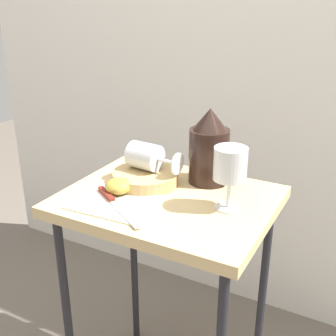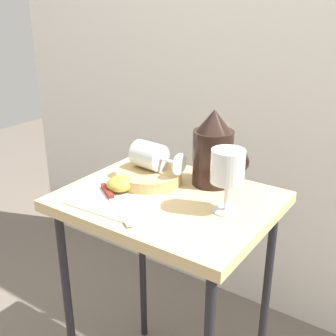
{
  "view_description": "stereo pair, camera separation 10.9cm",
  "coord_description": "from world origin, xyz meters",
  "px_view_note": "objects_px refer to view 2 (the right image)",
  "views": [
    {
      "loc": [
        0.48,
        -0.89,
        1.21
      ],
      "look_at": [
        0.0,
        0.0,
        0.8
      ],
      "focal_mm": 45.82,
      "sensor_mm": 36.0,
      "label": 1
    },
    {
      "loc": [
        0.57,
        -0.83,
        1.21
      ],
      "look_at": [
        0.0,
        0.0,
        0.8
      ],
      "focal_mm": 45.82,
      "sensor_mm": 36.0,
      "label": 2
    }
  ],
  "objects_px": {
    "apple_half_left": "(120,184)",
    "knife": "(112,198)",
    "wine_glass_upright": "(228,170)",
    "wine_glass_tipped_near": "(150,156)",
    "table": "(168,223)",
    "pitcher": "(213,155)",
    "basket_tray": "(149,177)"
  },
  "relations": [
    {
      "from": "knife",
      "to": "pitcher",
      "type": "bearing_deg",
      "value": 56.45
    },
    {
      "from": "table",
      "to": "wine_glass_upright",
      "type": "xyz_separation_m",
      "value": [
        0.16,
        0.01,
        0.19
      ]
    },
    {
      "from": "table",
      "to": "basket_tray",
      "type": "xyz_separation_m",
      "value": [
        -0.09,
        0.04,
        0.1
      ]
    },
    {
      "from": "table",
      "to": "wine_glass_upright",
      "type": "relative_size",
      "value": 4.52
    },
    {
      "from": "wine_glass_tipped_near",
      "to": "apple_half_left",
      "type": "xyz_separation_m",
      "value": [
        -0.02,
        -0.11,
        -0.05
      ]
    },
    {
      "from": "pitcher",
      "to": "knife",
      "type": "height_order",
      "value": "pitcher"
    },
    {
      "from": "wine_glass_upright",
      "to": "wine_glass_tipped_near",
      "type": "xyz_separation_m",
      "value": [
        -0.26,
        0.05,
        -0.04
      ]
    },
    {
      "from": "wine_glass_upright",
      "to": "apple_half_left",
      "type": "relative_size",
      "value": 2.24
    },
    {
      "from": "apple_half_left",
      "to": "knife",
      "type": "relative_size",
      "value": 0.34
    },
    {
      "from": "apple_half_left",
      "to": "table",
      "type": "bearing_deg",
      "value": 22.6
    },
    {
      "from": "table",
      "to": "knife",
      "type": "xyz_separation_m",
      "value": [
        -0.1,
        -0.1,
        0.09
      ]
    },
    {
      "from": "wine_glass_tipped_near",
      "to": "knife",
      "type": "height_order",
      "value": "wine_glass_tipped_near"
    },
    {
      "from": "table",
      "to": "basket_tray",
      "type": "distance_m",
      "value": 0.14
    },
    {
      "from": "pitcher",
      "to": "apple_half_left",
      "type": "distance_m",
      "value": 0.27
    },
    {
      "from": "basket_tray",
      "to": "pitcher",
      "type": "bearing_deg",
      "value": 32.34
    },
    {
      "from": "wine_glass_tipped_near",
      "to": "pitcher",
      "type": "bearing_deg",
      "value": 26.01
    },
    {
      "from": "apple_half_left",
      "to": "knife",
      "type": "height_order",
      "value": "apple_half_left"
    },
    {
      "from": "basket_tray",
      "to": "wine_glass_tipped_near",
      "type": "distance_m",
      "value": 0.06
    },
    {
      "from": "knife",
      "to": "basket_tray",
      "type": "bearing_deg",
      "value": 86.04
    },
    {
      "from": "apple_half_left",
      "to": "pitcher",
      "type": "bearing_deg",
      "value": 46.9
    },
    {
      "from": "basket_tray",
      "to": "wine_glass_upright",
      "type": "distance_m",
      "value": 0.28
    },
    {
      "from": "table",
      "to": "basket_tray",
      "type": "relative_size",
      "value": 3.93
    },
    {
      "from": "pitcher",
      "to": "table",
      "type": "bearing_deg",
      "value": -111.77
    },
    {
      "from": "table",
      "to": "basket_tray",
      "type": "bearing_deg",
      "value": 155.51
    },
    {
      "from": "table",
      "to": "knife",
      "type": "distance_m",
      "value": 0.17
    },
    {
      "from": "pitcher",
      "to": "wine_glass_upright",
      "type": "bearing_deg",
      "value": -49.97
    },
    {
      "from": "table",
      "to": "wine_glass_upright",
      "type": "bearing_deg",
      "value": 3.42
    },
    {
      "from": "table",
      "to": "knife",
      "type": "relative_size",
      "value": 3.47
    },
    {
      "from": "basket_tray",
      "to": "wine_glass_tipped_near",
      "type": "xyz_separation_m",
      "value": [
        -0.01,
        0.02,
        0.06
      ]
    },
    {
      "from": "pitcher",
      "to": "apple_half_left",
      "type": "xyz_separation_m",
      "value": [
        -0.18,
        -0.19,
        -0.06
      ]
    },
    {
      "from": "apple_half_left",
      "to": "basket_tray",
      "type": "bearing_deg",
      "value": 74.18
    },
    {
      "from": "wine_glass_tipped_near",
      "to": "knife",
      "type": "distance_m",
      "value": 0.18
    }
  ]
}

